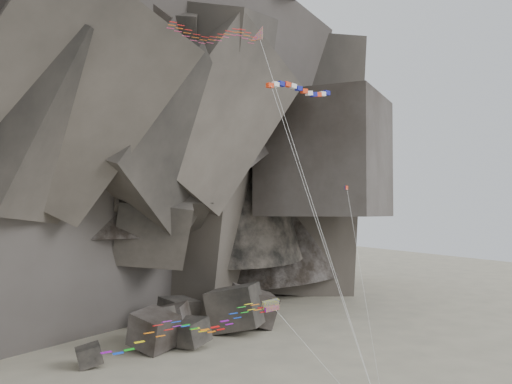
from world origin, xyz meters
TOP-DOWN VIEW (x-y plane):
  - headland at (0.00, 70.00)m, footprint 110.00×70.00m
  - boulder_field at (7.93, 32.95)m, footprint 57.07×15.53m
  - delta_kite at (-5.78, 2.71)m, footprint 13.73×10.72m
  - banner_kite at (4.84, 4.29)m, footprint 7.81×12.29m
  - parafoil_kite at (-9.88, -1.05)m, footprint 20.93×7.06m
  - pennant_kite at (5.48, -2.12)m, footprint 2.36×6.81m

SIDE VIEW (x-z plane):
  - boulder_field at x=7.93m, z-range -1.55..5.98m
  - parafoil_kite at x=-9.88m, z-range 5.61..16.06m
  - pennant_kite at x=5.48m, z-range 6.82..26.36m
  - banner_kite at x=4.84m, z-range 15.19..44.39m
  - delta_kite at x=-5.78m, z-range 16.62..49.87m
  - headland at x=0.00m, z-range 0.00..84.00m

